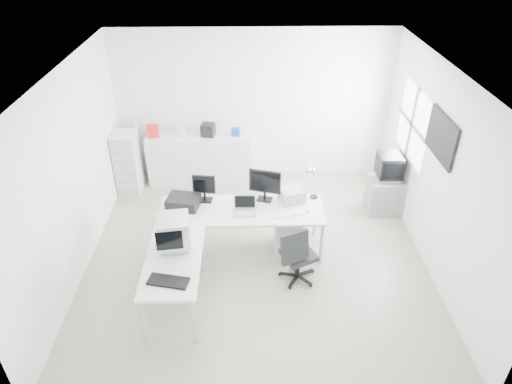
{
  "coord_description": "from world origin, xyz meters",
  "views": [
    {
      "loc": [
        -0.12,
        -5.37,
        4.52
      ],
      "look_at": [
        0.0,
        0.2,
        1.0
      ],
      "focal_mm": 32.0,
      "sensor_mm": 36.0,
      "label": 1
    }
  ],
  "objects_px": {
    "tv_cabinet": "(385,195)",
    "crt_tv": "(390,168)",
    "lcd_monitor_large": "(265,186)",
    "crt_monitor": "(174,233)",
    "lcd_monitor_small": "(204,188)",
    "inkjet_printer": "(183,202)",
    "filing_cabinet": "(128,163)",
    "side_desk": "(176,282)",
    "drawer_pedestal": "(288,231)",
    "sideboard": "(199,159)",
    "laser_printer": "(292,195)",
    "laptop": "(245,206)",
    "office_chair": "(299,252)",
    "main_desk": "(242,230)"
  },
  "relations": [
    {
      "from": "office_chair",
      "to": "side_desk",
      "type": "bearing_deg",
      "value": 170.61
    },
    {
      "from": "laser_printer",
      "to": "sideboard",
      "type": "bearing_deg",
      "value": 110.58
    },
    {
      "from": "tv_cabinet",
      "to": "filing_cabinet",
      "type": "bearing_deg",
      "value": 170.19
    },
    {
      "from": "tv_cabinet",
      "to": "sideboard",
      "type": "height_order",
      "value": "sideboard"
    },
    {
      "from": "drawer_pedestal",
      "to": "lcd_monitor_large",
      "type": "height_order",
      "value": "lcd_monitor_large"
    },
    {
      "from": "lcd_monitor_large",
      "to": "crt_tv",
      "type": "xyz_separation_m",
      "value": [
        2.08,
        0.76,
        -0.14
      ]
    },
    {
      "from": "laptop",
      "to": "filing_cabinet",
      "type": "xyz_separation_m",
      "value": [
        -2.12,
        1.89,
        -0.29
      ]
    },
    {
      "from": "main_desk",
      "to": "crt_tv",
      "type": "bearing_deg",
      "value": 22.54
    },
    {
      "from": "inkjet_printer",
      "to": "filing_cabinet",
      "type": "bearing_deg",
      "value": 136.88
    },
    {
      "from": "office_chair",
      "to": "tv_cabinet",
      "type": "relative_size",
      "value": 1.48
    },
    {
      "from": "laptop",
      "to": "laser_printer",
      "type": "xyz_separation_m",
      "value": [
        0.7,
        0.32,
        -0.02
      ]
    },
    {
      "from": "laptop",
      "to": "sideboard",
      "type": "distance_m",
      "value": 2.41
    },
    {
      "from": "office_chair",
      "to": "tv_cabinet",
      "type": "bearing_deg",
      "value": 20.54
    },
    {
      "from": "crt_tv",
      "to": "filing_cabinet",
      "type": "height_order",
      "value": "filing_cabinet"
    },
    {
      "from": "side_desk",
      "to": "filing_cabinet",
      "type": "distance_m",
      "value": 3.14
    },
    {
      "from": "side_desk",
      "to": "office_chair",
      "type": "distance_m",
      "value": 1.7
    },
    {
      "from": "laptop",
      "to": "lcd_monitor_large",
      "type": "bearing_deg",
      "value": 50.32
    },
    {
      "from": "side_desk",
      "to": "office_chair",
      "type": "relative_size",
      "value": 1.5
    },
    {
      "from": "laser_printer",
      "to": "office_chair",
      "type": "xyz_separation_m",
      "value": [
        0.04,
        -0.87,
        -0.38
      ]
    },
    {
      "from": "inkjet_printer",
      "to": "crt_tv",
      "type": "relative_size",
      "value": 0.91
    },
    {
      "from": "laptop",
      "to": "crt_monitor",
      "type": "distance_m",
      "value": 1.18
    },
    {
      "from": "main_desk",
      "to": "tv_cabinet",
      "type": "bearing_deg",
      "value": 22.54
    },
    {
      "from": "lcd_monitor_small",
      "to": "office_chair",
      "type": "height_order",
      "value": "lcd_monitor_small"
    },
    {
      "from": "crt_tv",
      "to": "crt_monitor",
      "type": "bearing_deg",
      "value": -150.47
    },
    {
      "from": "inkjet_printer",
      "to": "crt_monitor",
      "type": "relative_size",
      "value": 0.96
    },
    {
      "from": "drawer_pedestal",
      "to": "sideboard",
      "type": "distance_m",
      "value": 2.57
    },
    {
      "from": "crt_monitor",
      "to": "crt_tv",
      "type": "height_order",
      "value": "crt_monitor"
    },
    {
      "from": "lcd_monitor_small",
      "to": "filing_cabinet",
      "type": "distance_m",
      "value": 2.19
    },
    {
      "from": "side_desk",
      "to": "laser_printer",
      "type": "xyz_separation_m",
      "value": [
        1.6,
        1.32,
        0.47
      ]
    },
    {
      "from": "drawer_pedestal",
      "to": "filing_cabinet",
      "type": "bearing_deg",
      "value": 147.84
    },
    {
      "from": "crt_monitor",
      "to": "office_chair",
      "type": "xyz_separation_m",
      "value": [
        1.64,
        0.2,
        -0.52
      ]
    },
    {
      "from": "office_chair",
      "to": "crt_tv",
      "type": "relative_size",
      "value": 1.87
    },
    {
      "from": "filing_cabinet",
      "to": "tv_cabinet",
      "type": "bearing_deg",
      "value": -9.81
    },
    {
      "from": "lcd_monitor_small",
      "to": "filing_cabinet",
      "type": "height_order",
      "value": "lcd_monitor_small"
    },
    {
      "from": "side_desk",
      "to": "laser_printer",
      "type": "relative_size",
      "value": 4.06
    },
    {
      "from": "inkjet_printer",
      "to": "laptop",
      "type": "height_order",
      "value": "laptop"
    },
    {
      "from": "lcd_monitor_small",
      "to": "office_chair",
      "type": "relative_size",
      "value": 0.45
    },
    {
      "from": "tv_cabinet",
      "to": "crt_tv",
      "type": "xyz_separation_m",
      "value": [
        0.0,
        0.0,
        0.54
      ]
    },
    {
      "from": "crt_monitor",
      "to": "office_chair",
      "type": "bearing_deg",
      "value": -0.67
    },
    {
      "from": "drawer_pedestal",
      "to": "crt_tv",
      "type": "bearing_deg",
      "value": 28.97
    },
    {
      "from": "side_desk",
      "to": "lcd_monitor_small",
      "type": "xyz_separation_m",
      "value": [
        0.3,
        1.35,
        0.59
      ]
    },
    {
      "from": "lcd_monitor_large",
      "to": "crt_tv",
      "type": "height_order",
      "value": "lcd_monitor_large"
    },
    {
      "from": "tv_cabinet",
      "to": "crt_tv",
      "type": "bearing_deg",
      "value": 0.0
    },
    {
      "from": "laser_printer",
      "to": "laptop",
      "type": "bearing_deg",
      "value": -174.38
    },
    {
      "from": "lcd_monitor_small",
      "to": "filing_cabinet",
      "type": "bearing_deg",
      "value": 141.99
    },
    {
      "from": "office_chair",
      "to": "filing_cabinet",
      "type": "height_order",
      "value": "filing_cabinet"
    },
    {
      "from": "laptop",
      "to": "sideboard",
      "type": "relative_size",
      "value": 0.2
    },
    {
      "from": "lcd_monitor_small",
      "to": "tv_cabinet",
      "type": "xyz_separation_m",
      "value": [
        2.98,
        0.76,
        -0.65
      ]
    },
    {
      "from": "inkjet_printer",
      "to": "laser_printer",
      "type": "height_order",
      "value": "laser_printer"
    },
    {
      "from": "inkjet_printer",
      "to": "sideboard",
      "type": "distance_m",
      "value": 2.05
    }
  ]
}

